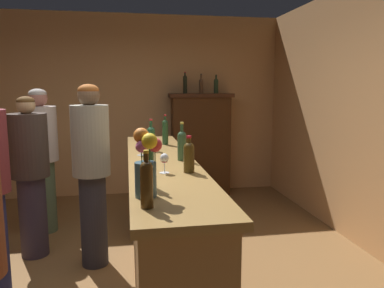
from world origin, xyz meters
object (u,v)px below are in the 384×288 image
wine_bottle_syrah (149,164)px  flower_arrangement (146,162)px  wine_bottle_merlot (189,156)px  display_cabinet (200,142)px  display_bottle_center (216,85)px  wine_bottle_riesling (165,131)px  wine_glass_rear (140,145)px  wine_glass_front (164,160)px  wine_glass_mid (142,133)px  patron_by_cabinet (30,171)px  wine_bottle_rose (147,182)px  wine_bottle_chardonnay (182,144)px  cheese_plate (152,147)px  patron_tall (41,155)px  display_bottle_left (185,83)px  display_bottle_midleft (201,85)px  patron_in_navy (92,168)px  wine_bottle_malbec (151,137)px  bar_counter (162,219)px

wine_bottle_syrah → flower_arrangement: flower_arrangement is taller
wine_bottle_merlot → display_cabinet: bearing=77.2°
wine_bottle_syrah → display_bottle_center: bearing=70.0°
display_cabinet → display_bottle_center: size_ratio=5.62×
wine_bottle_riesling → wine_glass_rear: wine_bottle_riesling is taller
wine_bottle_riesling → flower_arrangement: size_ratio=0.83×
wine_glass_front → wine_glass_rear: wine_glass_front is taller
wine_glass_front → wine_glass_mid: (-0.10, 1.57, 0.01)m
wine_bottle_syrah → patron_by_cabinet: (-1.08, 1.56, -0.35)m
wine_bottle_rose → display_bottle_center: (1.28, 3.82, 0.51)m
wine_bottle_chardonnay → display_bottle_center: bearing=70.5°
wine_glass_front → wine_glass_mid: 1.58m
flower_arrangement → cheese_plate: bearing=85.3°
wine_glass_front → flower_arrangement: size_ratio=0.37×
wine_bottle_chardonnay → wine_glass_mid: bearing=104.6°
wine_bottle_syrah → flower_arrangement: (-0.02, -0.20, 0.05)m
wine_bottle_chardonnay → wine_glass_front: wine_bottle_chardonnay is taller
wine_bottle_syrah → patron_tall: 2.50m
flower_arrangement → display_bottle_left: display_bottle_left is taller
display_bottle_left → display_cabinet: bearing=-0.0°
display_cabinet → wine_glass_front: size_ratio=11.13×
display_bottle_center → wine_glass_front: bearing=-110.1°
wine_bottle_rose → display_bottle_midleft: display_bottle_midleft is taller
display_bottle_midleft → wine_bottle_chardonnay: bearing=-104.8°
wine_bottle_syrah → wine_bottle_riesling: bearing=80.8°
wine_bottle_rose → patron_in_navy: (-0.43, 1.64, -0.26)m
wine_bottle_malbec → wine_glass_front: size_ratio=2.13×
wine_glass_mid → display_bottle_midleft: bearing=56.6°
wine_bottle_rose → display_bottle_midleft: size_ratio=1.00×
display_cabinet → patron_by_cabinet: size_ratio=1.00×
wine_bottle_rose → flower_arrangement: 0.20m
wine_bottle_malbec → display_bottle_center: display_bottle_center is taller
cheese_plate → patron_by_cabinet: bearing=178.6°
wine_bottle_merlot → flower_arrangement: flower_arrangement is taller
display_bottle_midleft → patron_tall: display_bottle_midleft is taller
bar_counter → wine_glass_mid: wine_glass_mid is taller
wine_bottle_rose → wine_bottle_malbec: bearing=85.5°
display_bottle_center → wine_bottle_chardonnay: bearing=-109.5°
wine_glass_rear → patron_tall: patron_tall is taller
flower_arrangement → display_bottle_center: (1.27, 3.62, 0.45)m
wine_bottle_malbec → patron_tall: 1.51m
bar_counter → wine_bottle_syrah: 1.13m
wine_bottle_riesling → display_bottle_left: display_bottle_left is taller
wine_glass_front → display_bottle_center: display_bottle_center is taller
patron_in_navy → display_bottle_center: bearing=97.9°
wine_glass_rear → patron_tall: (-1.10, 1.11, -0.25)m
wine_bottle_malbec → patron_in_navy: 0.63m
wine_glass_rear → patron_by_cabinet: bearing=156.9°
wine_bottle_merlot → wine_bottle_malbec: (-0.21, 1.01, 0.01)m
bar_counter → cheese_plate: 0.84m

